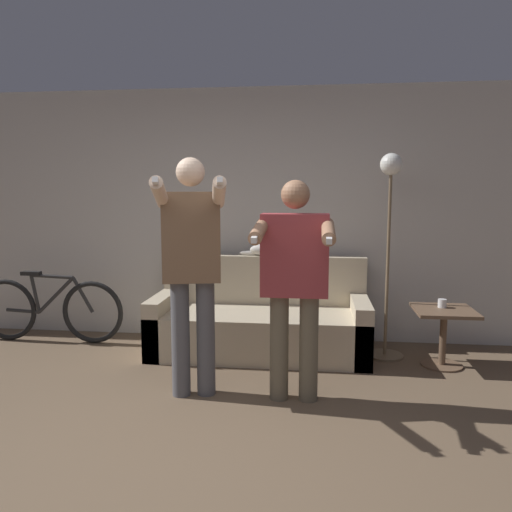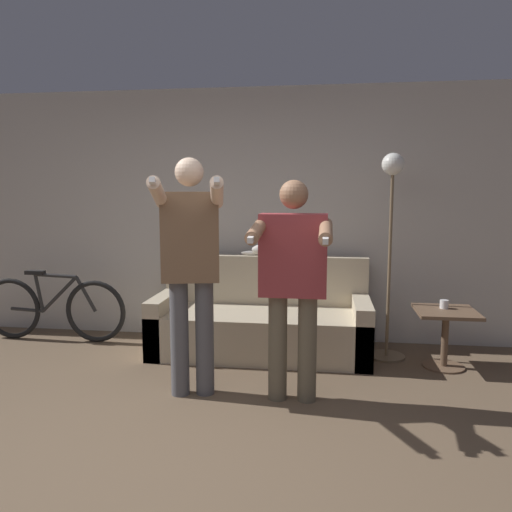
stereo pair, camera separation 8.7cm
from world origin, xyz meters
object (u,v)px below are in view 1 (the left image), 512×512
Objects in this scene: side_table at (444,325)px; bicycle at (49,309)px; cat at (269,249)px; person_left at (192,260)px; couch at (260,324)px; cup at (442,303)px; person_right at (294,275)px; floor_lamp at (389,217)px.

bicycle is at bearing 175.79° from side_table.
side_table is at bearing -17.50° from cat.
person_left is at bearing -156.59° from side_table.
side_table is at bearing -6.85° from couch.
person_left is at bearing -109.87° from couch.
cat is 1.71m from cup.
bicycle is at bearing 177.79° from couch.
side_table is 0.19m from cup.
person_right is (0.37, -1.09, 0.67)m from couch.
cup is at bearing -4.86° from couch.
person_left is at bearing -179.81° from person_right.
person_right is 1.67m from side_table.
person_right is 21.48× the size of cup.
cat is 0.27× the size of floor_lamp.
person_right is 1.42m from floor_lamp.
couch is 1.33m from person_right.
side_table is at bearing -83.49° from cup.
cup is (1.59, -0.45, -0.41)m from cat.
side_table is (2.05, 0.89, -0.67)m from person_left.
floor_lamp is 3.53m from bicycle.
cat reaches higher than side_table.
person_right is 3.21× the size of cat.
person_left reaches higher than side_table.
couch is at bearing 175.14° from cup.
person_right is 1.03× the size of bicycle.
floor_lamp is (0.82, 1.10, 0.37)m from person_right.
side_table is 6.83× the size of cup.
cat is (0.45, 1.39, -0.08)m from person_left.
cat reaches higher than couch.
floor_lamp reaches higher than cup.
person_left reaches higher than cat.
bicycle is at bearing 155.75° from person_right.
floor_lamp is at bearing 162.34° from cup.
floor_lamp is at bearing 0.37° from couch.
person_left reaches higher than person_right.
person_right is 0.86× the size of floor_lamp.
cat is 0.32× the size of bicycle.
floor_lamp is at bearing -1.31° from bicycle.
person_right is at bearing -12.21° from person_left.
couch reaches higher than bicycle.
side_table is (1.60, -0.50, -0.59)m from cat.
floor_lamp is at bearing 53.57° from person_right.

